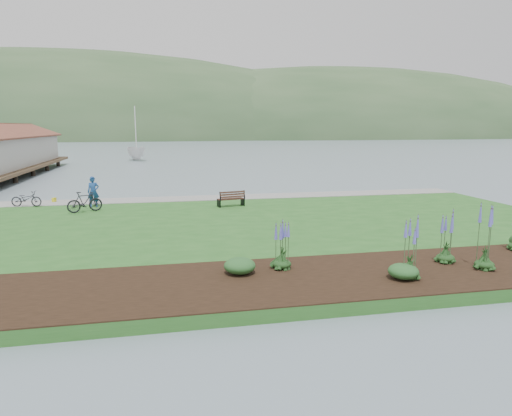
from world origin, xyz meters
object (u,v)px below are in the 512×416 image
at_px(park_bench, 231,198).
at_px(bicycle_a, 26,199).
at_px(person, 93,189).
at_px(sailboat, 137,161).

relative_size(park_bench, bicycle_a, 0.94).
bearing_deg(person, sailboat, 81.12).
xyz_separation_m(park_bench, sailboat, (-7.56, 44.70, -0.88)).
xyz_separation_m(bicycle_a, sailboat, (4.27, 42.28, -0.86)).
xyz_separation_m(park_bench, bicycle_a, (-11.83, 2.42, -0.02)).
relative_size(bicycle_a, sailboat, 0.07).
distance_m(park_bench, sailboat, 45.34).
xyz_separation_m(person, sailboat, (0.36, 43.22, -1.45)).
bearing_deg(bicycle_a, park_bench, -91.02).
height_order(person, sailboat, sailboat).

